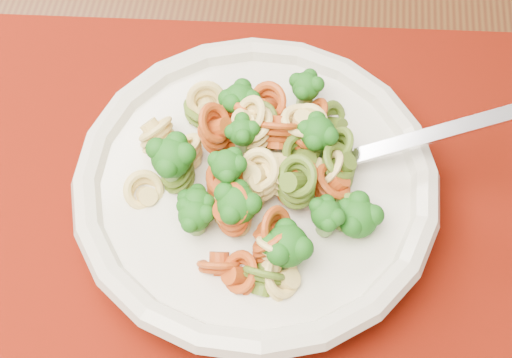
# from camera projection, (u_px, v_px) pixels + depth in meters

# --- Properties ---
(dining_table) EXTENTS (1.37, 1.01, 0.76)m
(dining_table) POSITION_uv_depth(u_px,v_px,m) (335.00, 226.00, 0.65)
(dining_table) COLOR #482C14
(dining_table) RESTS_ON ground
(placemat) EXTENTS (0.57, 0.49, 0.00)m
(placemat) POSITION_uv_depth(u_px,v_px,m) (264.00, 225.00, 0.51)
(placemat) COLOR #620C04
(placemat) RESTS_ON dining_table
(pasta_bowl) EXTENTS (0.25, 0.25, 0.05)m
(pasta_bowl) POSITION_uv_depth(u_px,v_px,m) (256.00, 187.00, 0.49)
(pasta_bowl) COLOR beige
(pasta_bowl) RESTS_ON placemat
(pasta_broccoli_heap) EXTENTS (0.21, 0.21, 0.06)m
(pasta_broccoli_heap) POSITION_uv_depth(u_px,v_px,m) (256.00, 174.00, 0.48)
(pasta_broccoli_heap) COLOR #D9BA6B
(pasta_broccoli_heap) RESTS_ON pasta_bowl
(fork) EXTENTS (0.18, 0.09, 0.08)m
(fork) POSITION_uv_depth(u_px,v_px,m) (321.00, 166.00, 0.48)
(fork) COLOR silver
(fork) RESTS_ON pasta_bowl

